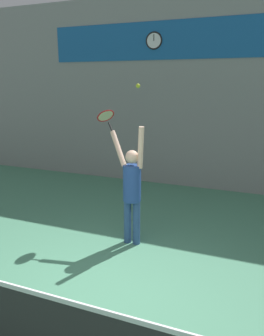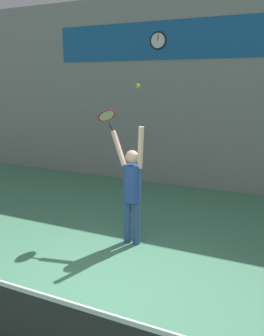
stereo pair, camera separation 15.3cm
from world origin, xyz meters
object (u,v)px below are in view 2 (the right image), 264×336
(scoreboard_clock, at_px, (158,41))
(water_bottle, at_px, (130,185))
(tennis_racket, at_px, (107,117))
(tennis_ball, at_px, (138,86))
(tennis_player, at_px, (132,187))

(scoreboard_clock, xyz_separation_m, water_bottle, (-0.40, -0.90, -3.71))
(tennis_racket, bearing_deg, water_bottle, 103.19)
(scoreboard_clock, distance_m, tennis_racket, 3.60)
(scoreboard_clock, xyz_separation_m, tennis_ball, (0.94, -3.67, -1.10))
(tennis_racket, distance_m, tennis_ball, 1.09)
(water_bottle, bearing_deg, tennis_racket, -76.81)
(scoreboard_clock, distance_m, tennis_player, 4.63)
(tennis_player, height_order, tennis_racket, tennis_racket)
(tennis_player, relative_size, water_bottle, 7.03)
(tennis_ball, height_order, water_bottle, tennis_ball)
(tennis_player, bearing_deg, water_bottle, 114.02)
(tennis_player, xyz_separation_m, tennis_racket, (-0.67, 0.42, 1.14))
(tennis_player, distance_m, water_bottle, 3.10)
(scoreboard_clock, distance_m, tennis_ball, 3.95)
(tennis_player, bearing_deg, tennis_racket, 148.19)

